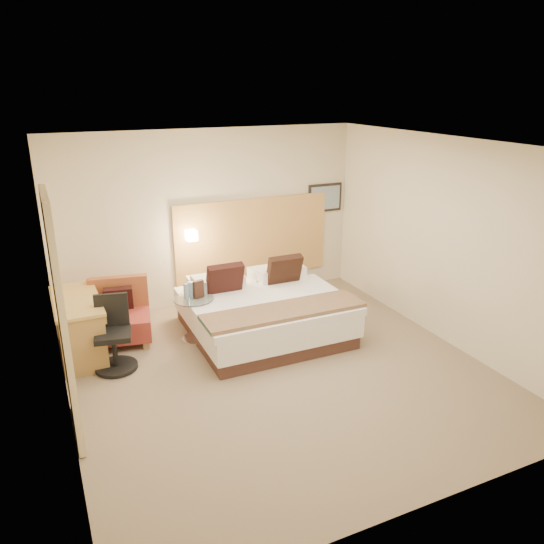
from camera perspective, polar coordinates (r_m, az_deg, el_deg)
name	(u,v)px	position (r m, az deg, el deg)	size (l,w,h in m)	color
floor	(279,371)	(6.60, 0.76, -10.59)	(4.80, 5.00, 0.02)	#7D6B54
ceiling	(280,144)	(5.73, 0.89, 13.62)	(4.80, 5.00, 0.02)	silver
wall_back	(210,218)	(8.27, -6.69, 5.79)	(4.80, 0.02, 2.70)	beige
wall_front	(426,367)	(4.10, 16.27, -9.81)	(4.80, 0.02, 2.70)	beige
wall_left	(53,300)	(5.51, -22.50, -2.80)	(0.02, 5.00, 2.70)	beige
wall_right	(445,241)	(7.35, 18.09, 3.16)	(0.02, 5.00, 2.70)	beige
headboard_panel	(253,238)	(8.57, -2.05, 3.64)	(2.60, 0.04, 1.30)	tan
art_frame	(325,198)	(9.02, 5.71, 7.96)	(0.62, 0.03, 0.47)	black
art_canvas	(325,198)	(9.01, 5.78, 7.93)	(0.54, 0.01, 0.39)	gray
lamp_arm	(190,234)	(8.14, -8.78, 4.01)	(0.02, 0.02, 0.12)	silver
lamp_shade	(191,235)	(8.09, -8.66, 3.91)	(0.15, 0.15, 0.15)	#FFEDC6
curtain	(62,321)	(5.32, -21.63, -4.96)	(0.06, 0.90, 2.42)	beige
bottle_a	(186,291)	(7.10, -9.23, -2.08)	(0.07, 0.07, 0.22)	#7DA0C2
bottle_b	(191,290)	(7.15, -8.68, -1.89)	(0.07, 0.07, 0.22)	#84B0CC
menu_folder	(199,289)	(7.12, -7.90, -1.83)	(0.14, 0.05, 0.24)	#392017
bed	(263,311)	(7.38, -0.98, -4.21)	(2.11, 2.02, 1.01)	#412620
lounge_chair	(120,317)	(7.47, -16.03, -4.69)	(0.90, 0.83, 0.84)	#9A7C48
side_table	(194,317)	(7.26, -8.35, -4.77)	(0.67, 0.67, 0.61)	white
desk	(79,311)	(7.13, -20.03, -3.93)	(0.57, 1.23, 0.77)	tan
desk_chair	(114,340)	(6.76, -16.64, -6.98)	(0.61, 0.61, 0.91)	black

